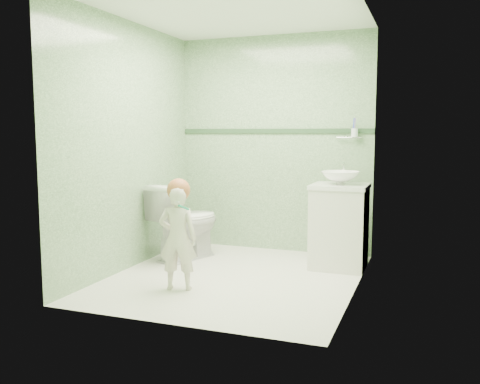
% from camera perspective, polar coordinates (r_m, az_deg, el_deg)
% --- Properties ---
extents(ground, '(2.50, 2.50, 0.00)m').
position_cam_1_polar(ground, '(4.83, -0.63, -9.43)').
color(ground, white).
rests_on(ground, ground).
extents(room_shell, '(2.50, 2.54, 2.40)m').
position_cam_1_polar(room_shell, '(4.64, -0.64, 4.96)').
color(room_shell, '#6B9268').
rests_on(room_shell, ground).
extents(trim_stripe, '(2.20, 0.02, 0.05)m').
position_cam_1_polar(trim_stripe, '(5.81, 3.75, 6.75)').
color(trim_stripe, '#2B492D').
rests_on(trim_stripe, room_shell).
extents(vanity, '(0.52, 0.50, 0.80)m').
position_cam_1_polar(vanity, '(5.18, 10.91, -3.89)').
color(vanity, silver).
rests_on(vanity, ground).
extents(counter, '(0.54, 0.52, 0.04)m').
position_cam_1_polar(counter, '(5.13, 11.01, 0.62)').
color(counter, white).
rests_on(counter, vanity).
extents(basin, '(0.37, 0.37, 0.13)m').
position_cam_1_polar(basin, '(5.12, 11.03, 1.56)').
color(basin, white).
rests_on(basin, counter).
extents(faucet, '(0.03, 0.13, 0.18)m').
position_cam_1_polar(faucet, '(5.29, 11.37, 2.58)').
color(faucet, silver).
rests_on(faucet, counter).
extents(cup_holder, '(0.26, 0.07, 0.21)m').
position_cam_1_polar(cup_holder, '(5.57, 12.47, 6.40)').
color(cup_holder, silver).
rests_on(cup_holder, room_shell).
extents(toilet, '(0.68, 0.89, 0.80)m').
position_cam_1_polar(toilet, '(5.48, -6.00, -3.25)').
color(toilet, white).
rests_on(toilet, ground).
extents(toddler, '(0.37, 0.29, 0.89)m').
position_cam_1_polar(toddler, '(4.41, -6.88, -5.10)').
color(toddler, beige).
rests_on(toddler, ground).
extents(hair_cap, '(0.20, 0.20, 0.20)m').
position_cam_1_polar(hair_cap, '(4.37, -6.81, 0.22)').
color(hair_cap, '#AB5E35').
rests_on(hair_cap, toddler).
extents(teal_toothbrush, '(0.11, 0.14, 0.08)m').
position_cam_1_polar(teal_toothbrush, '(4.22, -6.31, -1.64)').
color(teal_toothbrush, '#128461').
rests_on(teal_toothbrush, toddler).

